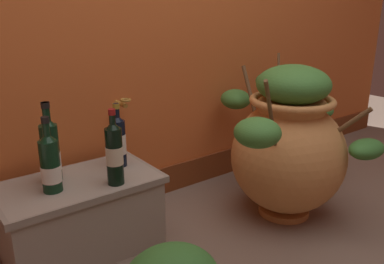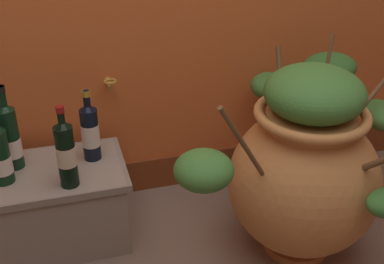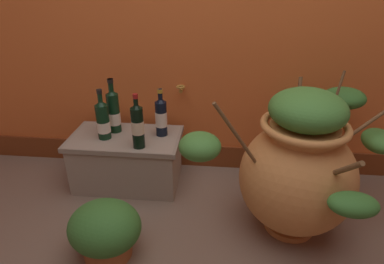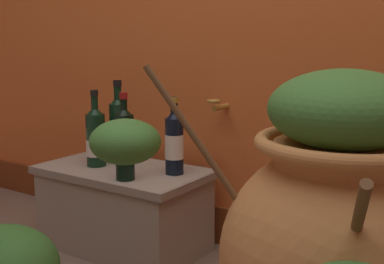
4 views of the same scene
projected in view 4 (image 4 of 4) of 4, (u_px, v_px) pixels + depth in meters
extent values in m
cube|color=brown|center=(284.00, 240.00, 1.99)|extent=(4.40, 0.02, 0.16)
cylinder|color=#B28433|center=(220.00, 107.00, 2.01)|extent=(0.02, 0.10, 0.02)
torus|color=#B28433|center=(214.00, 101.00, 1.96)|extent=(0.06, 0.06, 0.01)
ellipsoid|color=#D68E4C|center=(336.00, 259.00, 1.26)|extent=(0.58, 0.58, 0.58)
cylinder|color=#D68E4C|center=(342.00, 162.00, 1.21)|extent=(0.33, 0.33, 0.09)
torus|color=#D68E4C|center=(343.00, 143.00, 1.20)|extent=(0.42, 0.42, 0.04)
cylinder|color=brown|center=(192.00, 133.00, 1.25)|extent=(0.22, 0.12, 0.34)
ellipsoid|color=#428438|center=(125.00, 142.00, 1.28)|extent=(0.18, 0.18, 0.12)
cylinder|color=brown|center=(360.00, 213.00, 0.95)|extent=(0.08, 0.17, 0.18)
ellipsoid|color=#428438|center=(345.00, 109.00, 1.19)|extent=(0.36, 0.36, 0.19)
cube|color=#9E9384|center=(124.00, 208.00, 2.10)|extent=(0.65, 0.37, 0.34)
cube|color=gray|center=(123.00, 172.00, 2.07)|extent=(0.69, 0.39, 0.03)
cylinder|color=black|center=(119.00, 133.00, 2.15)|extent=(0.08, 0.08, 0.25)
cone|color=black|center=(118.00, 101.00, 2.12)|extent=(0.08, 0.08, 0.04)
cylinder|color=black|center=(118.00, 92.00, 2.11)|extent=(0.03, 0.03, 0.10)
cylinder|color=black|center=(117.00, 83.00, 2.11)|extent=(0.04, 0.04, 0.02)
cylinder|color=white|center=(119.00, 141.00, 2.15)|extent=(0.08, 0.08, 0.08)
cylinder|color=black|center=(125.00, 147.00, 1.88)|extent=(0.07, 0.07, 0.25)
cone|color=black|center=(124.00, 111.00, 1.85)|extent=(0.07, 0.07, 0.04)
cylinder|color=black|center=(124.00, 104.00, 1.85)|extent=(0.03, 0.03, 0.08)
cylinder|color=maroon|center=(123.00, 96.00, 1.84)|extent=(0.03, 0.03, 0.02)
cylinder|color=beige|center=(125.00, 146.00, 1.88)|extent=(0.07, 0.07, 0.08)
cylinder|color=black|center=(174.00, 146.00, 1.96)|extent=(0.07, 0.07, 0.22)
cone|color=black|center=(174.00, 115.00, 1.94)|extent=(0.07, 0.07, 0.04)
cylinder|color=black|center=(174.00, 107.00, 1.93)|extent=(0.03, 0.03, 0.08)
cylinder|color=#B7932D|center=(174.00, 100.00, 1.93)|extent=(0.03, 0.03, 0.02)
cylinder|color=white|center=(174.00, 146.00, 1.96)|extent=(0.07, 0.07, 0.09)
cylinder|color=black|center=(96.00, 140.00, 2.09)|extent=(0.08, 0.08, 0.22)
cone|color=black|center=(95.00, 111.00, 2.06)|extent=(0.08, 0.08, 0.04)
cylinder|color=black|center=(94.00, 102.00, 2.06)|extent=(0.03, 0.03, 0.10)
cylinder|color=black|center=(94.00, 93.00, 2.05)|extent=(0.03, 0.03, 0.02)
cylinder|color=white|center=(96.00, 148.00, 2.09)|extent=(0.08, 0.08, 0.07)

